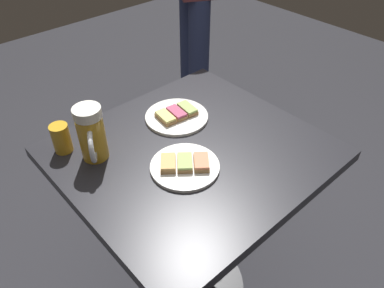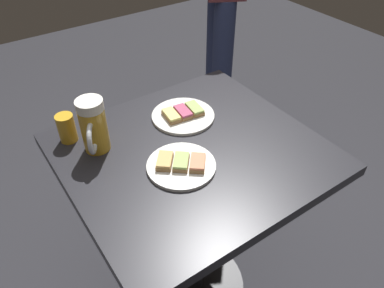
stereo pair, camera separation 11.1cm
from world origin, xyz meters
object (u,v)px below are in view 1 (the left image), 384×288
object	(u,v)px
beer_glass_small	(61,138)
plate_near	(185,165)
beer_mug	(92,134)
plate_far	(177,116)

from	to	relation	value
beer_glass_small	plate_near	bearing A→B (deg)	-54.29
beer_mug	plate_near	bearing A→B (deg)	-52.15
plate_far	beer_mug	xyz separation A→B (m)	(-0.30, 0.01, 0.07)
beer_mug	beer_glass_small	world-z (taller)	beer_mug
beer_mug	beer_glass_small	size ratio (longest dim) A/B	1.88
beer_glass_small	beer_mug	bearing A→B (deg)	-59.61
plate_far	beer_mug	world-z (taller)	beer_mug
plate_near	beer_mug	bearing A→B (deg)	127.85
plate_near	plate_far	world-z (taller)	same
plate_far	beer_glass_small	xyz separation A→B (m)	(-0.36, 0.10, 0.04)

